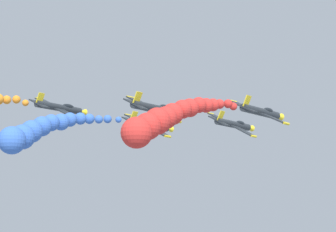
{
  "coord_description": "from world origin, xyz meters",
  "views": [
    {
      "loc": [
        61.86,
        -77.05,
        59.7
      ],
      "look_at": [
        0.0,
        0.0,
        75.75
      ],
      "focal_mm": 72.08,
      "sensor_mm": 36.0,
      "label": 1
    }
  ],
  "objects_px": {
    "airplane_lead": "(234,124)",
    "airplane_right_outer": "(60,108)",
    "airplane_left_inner": "(150,125)",
    "airplane_right_inner": "(261,112)",
    "airplane_left_outer": "(156,109)"
  },
  "relations": [
    {
      "from": "airplane_left_inner",
      "to": "airplane_right_inner",
      "type": "height_order",
      "value": "airplane_left_inner"
    },
    {
      "from": "airplane_right_outer",
      "to": "airplane_lead",
      "type": "bearing_deg",
      "value": 45.48
    },
    {
      "from": "airplane_left_outer",
      "to": "airplane_lead",
      "type": "bearing_deg",
      "value": 93.57
    },
    {
      "from": "airplane_lead",
      "to": "airplane_right_outer",
      "type": "relative_size",
      "value": 1.0
    },
    {
      "from": "airplane_lead",
      "to": "airplane_right_outer",
      "type": "height_order",
      "value": "airplane_right_outer"
    },
    {
      "from": "airplane_lead",
      "to": "airplane_left_inner",
      "type": "distance_m",
      "value": 13.52
    },
    {
      "from": "airplane_lead",
      "to": "airplane_left_outer",
      "type": "bearing_deg",
      "value": -86.43
    },
    {
      "from": "airplane_left_inner",
      "to": "airplane_right_outer",
      "type": "distance_m",
      "value": 14.38
    },
    {
      "from": "airplane_left_outer",
      "to": "airplane_right_outer",
      "type": "distance_m",
      "value": 20.92
    },
    {
      "from": "airplane_lead",
      "to": "airplane_right_inner",
      "type": "distance_m",
      "value": 15.15
    },
    {
      "from": "airplane_right_inner",
      "to": "airplane_right_outer",
      "type": "xyz_separation_m",
      "value": [
        -30.6,
        -9.54,
        2.65
      ]
    },
    {
      "from": "airplane_right_inner",
      "to": "airplane_left_outer",
      "type": "relative_size",
      "value": 1.0
    },
    {
      "from": "airplane_lead",
      "to": "airplane_right_inner",
      "type": "bearing_deg",
      "value": -42.3
    },
    {
      "from": "airplane_lead",
      "to": "airplane_right_outer",
      "type": "xyz_separation_m",
      "value": [
        -19.4,
        -19.73,
        2.17
      ]
    },
    {
      "from": "airplane_right_inner",
      "to": "airplane_left_outer",
      "type": "xyz_separation_m",
      "value": [
        -9.89,
        -10.87,
        0.04
      ]
    }
  ]
}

